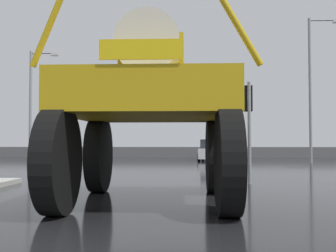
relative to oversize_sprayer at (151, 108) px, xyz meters
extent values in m
plane|color=black|center=(-1.09, 12.15, -2.12)|extent=(120.00, 120.00, 0.00)
cylinder|color=black|center=(-1.58, 1.82, -1.13)|extent=(0.42, 1.99, 1.99)
cylinder|color=black|center=(1.55, 1.84, -1.13)|extent=(0.42, 1.99, 1.99)
cylinder|color=black|center=(-1.55, -1.80, -1.13)|extent=(0.42, 1.99, 1.99)
cylinder|color=black|center=(1.58, -1.77, -1.13)|extent=(0.42, 1.99, 1.99)
cube|color=gold|center=(0.00, 0.02, 0.19)|extent=(3.66, 4.35, 0.84)
cube|color=#A98611|center=(0.00, 0.47, 1.15)|extent=(1.50, 1.18, 1.10)
cylinder|color=silver|center=(0.01, -0.61, 1.28)|extent=(1.36, 1.08, 1.35)
cylinder|color=gold|center=(-1.62, -1.93, 1.56)|extent=(0.89, 0.13, 1.95)
cylinder|color=gold|center=(1.65, -1.90, 1.50)|extent=(1.12, 0.13, 1.85)
cube|color=yellow|center=(0.02, -2.16, 0.85)|extent=(1.46, 0.05, 0.36)
cube|color=silver|center=(2.55, 20.60, -1.59)|extent=(2.22, 4.29, 0.70)
cube|color=#23282D|center=(2.53, 20.45, -0.92)|extent=(1.82, 2.28, 0.64)
cylinder|color=black|center=(1.88, 22.05, -1.82)|extent=(0.26, 0.62, 0.60)
cylinder|color=black|center=(3.56, 21.83, -1.82)|extent=(0.26, 0.62, 0.60)
cylinder|color=black|center=(1.53, 19.37, -1.82)|extent=(0.26, 0.62, 0.60)
cylinder|color=black|center=(3.21, 19.15, -1.82)|extent=(0.26, 0.62, 0.60)
cylinder|color=gray|center=(2.80, 4.12, -0.48)|extent=(0.11, 0.11, 3.29)
cube|color=black|center=(2.80, 4.34, 0.65)|extent=(0.24, 0.32, 0.84)
sphere|color=red|center=(2.80, 4.53, 0.92)|extent=(0.17, 0.17, 0.17)
sphere|color=#3C2403|center=(2.80, 4.53, 0.65)|extent=(0.17, 0.17, 0.17)
sphere|color=black|center=(2.80, 4.53, 0.38)|extent=(0.17, 0.17, 0.17)
cylinder|color=gray|center=(-9.70, 17.72, 1.59)|extent=(0.18, 0.18, 7.41)
cylinder|color=gray|center=(-8.89, 17.72, 5.14)|extent=(1.61, 0.10, 0.10)
cube|color=silver|center=(-8.08, 17.72, 5.04)|extent=(0.50, 0.24, 0.16)
cylinder|color=gray|center=(8.56, 17.42, 2.52)|extent=(0.18, 0.18, 9.28)
cylinder|color=gray|center=(9.42, 17.42, 7.01)|extent=(1.73, 0.10, 0.10)
cube|color=#59595B|center=(-1.09, 26.94, -1.67)|extent=(30.12, 0.24, 0.90)
camera|label=1|loc=(0.88, -9.38, -0.77)|focal=44.53mm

